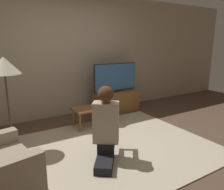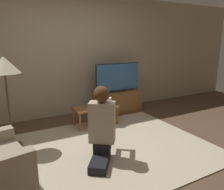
{
  "view_description": "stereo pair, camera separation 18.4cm",
  "coord_description": "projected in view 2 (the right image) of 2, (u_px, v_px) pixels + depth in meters",
  "views": [
    {
      "loc": [
        -1.6,
        -2.61,
        1.58
      ],
      "look_at": [
        0.38,
        0.64,
        0.66
      ],
      "focal_mm": 35.0,
      "sensor_mm": 36.0,
      "label": 1
    },
    {
      "loc": [
        -1.44,
        -2.7,
        1.58
      ],
      "look_at": [
        0.38,
        0.64,
        0.66
      ],
      "focal_mm": 35.0,
      "sensor_mm": 36.0,
      "label": 2
    }
  ],
  "objects": [
    {
      "name": "table_lamp",
      "position": [
        107.0,
        101.0,
        4.19
      ],
      "size": [
        0.18,
        0.18,
        0.17
      ],
      "color": "#4C3823",
      "rests_on": "coffee_table"
    },
    {
      "name": "person_kneeling",
      "position": [
        102.0,
        124.0,
        2.9
      ],
      "size": [
        0.69,
        0.83,
        1.02
      ],
      "rotation": [
        0.0,
        0.0,
        2.52
      ],
      "color": "black",
      "rests_on": "rug"
    },
    {
      "name": "rug",
      "position": [
        111.0,
        148.0,
        3.34
      ],
      "size": [
        2.95,
        2.4,
        0.02
      ],
      "color": "#BCAD93",
      "rests_on": "ground_plane"
    },
    {
      "name": "ground_plane",
      "position": [
        111.0,
        148.0,
        3.35
      ],
      "size": [
        10.0,
        10.0,
        0.0
      ],
      "primitive_type": "plane",
      "color": "brown"
    },
    {
      "name": "floor_lamp",
      "position": [
        4.0,
        70.0,
        3.12
      ],
      "size": [
        0.45,
        0.45,
        1.39
      ],
      "color": "#4C4233",
      "rests_on": "ground_plane"
    },
    {
      "name": "tv_stand",
      "position": [
        118.0,
        102.0,
        5.04
      ],
      "size": [
        1.06,
        0.46,
        0.48
      ],
      "color": "brown",
      "rests_on": "ground_plane"
    },
    {
      "name": "coffee_table",
      "position": [
        96.0,
        109.0,
        4.2
      ],
      "size": [
        0.85,
        0.41,
        0.38
      ],
      "color": "brown",
      "rests_on": "ground_plane"
    },
    {
      "name": "tv",
      "position": [
        118.0,
        77.0,
        4.91
      ],
      "size": [
        1.08,
        0.08,
        0.64
      ],
      "color": "black",
      "rests_on": "tv_stand"
    },
    {
      "name": "wall_back",
      "position": [
        68.0,
        56.0,
        4.69
      ],
      "size": [
        10.0,
        0.06,
        2.6
      ],
      "color": "tan",
      "rests_on": "ground_plane"
    }
  ]
}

